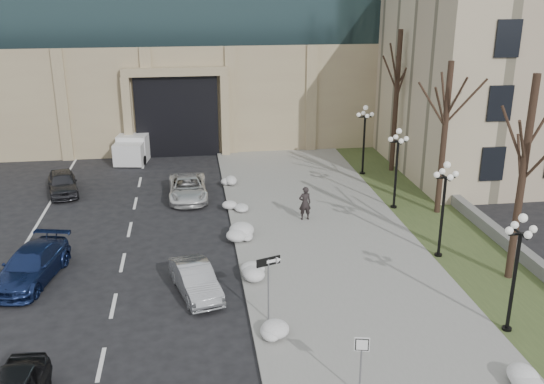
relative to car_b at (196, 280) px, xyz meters
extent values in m
cube|color=gray|center=(6.66, 3.45, -0.59)|extent=(9.00, 40.00, 0.12)
cube|color=gray|center=(2.16, 3.45, -0.58)|extent=(0.30, 40.00, 0.14)
cube|color=#394924|center=(13.16, 3.45, -0.60)|extent=(4.00, 40.00, 0.10)
cube|color=slate|center=(15.16, 5.45, -0.30)|extent=(0.50, 30.00, 0.70)
cube|color=tan|center=(1.16, 31.45, 3.35)|extent=(40.00, 20.00, 8.00)
cube|color=black|center=(-0.84, 22.45, 2.35)|extent=(6.00, 2.50, 6.00)
cube|color=tan|center=(-0.84, 21.05, 5.65)|extent=(7.50, 0.60, 0.60)
cube|color=tan|center=(-4.34, 21.05, 2.35)|extent=(0.60, 0.60, 6.00)
cube|color=tan|center=(2.66, 21.05, 2.35)|extent=(0.60, 0.60, 6.00)
cube|color=#C1B491|center=(25.16, 17.45, 5.35)|extent=(22.00, 18.00, 12.00)
cube|color=black|center=(17.16, 8.45, 1.85)|extent=(1.40, 0.25, 2.00)
cube|color=black|center=(17.16, 8.45, 5.35)|extent=(1.40, 0.25, 2.00)
cube|color=black|center=(17.16, 8.45, 8.85)|extent=(1.40, 0.25, 2.00)
imported|color=#A1A4A9|center=(0.00, 0.00, 0.00)|extent=(2.33, 4.15, 1.29)
imported|color=navy|center=(-7.07, 2.18, 0.08)|extent=(3.07, 5.32, 1.45)
imported|color=silver|center=(-0.23, 11.92, 0.02)|extent=(2.32, 4.86, 1.34)
imported|color=#2F2F34|center=(-7.84, 13.83, 0.06)|extent=(2.57, 4.40, 1.41)
imported|color=black|center=(6.04, 7.34, 0.41)|extent=(0.72, 0.50, 1.87)
cube|color=silver|center=(-3.84, 22.21, 0.30)|extent=(2.80, 5.02, 1.90)
cube|color=silver|center=(-4.27, 19.39, 0.21)|extent=(2.21, 1.81, 1.52)
cylinder|color=black|center=(-5.18, 19.72, -0.31)|extent=(0.34, 0.69, 0.67)
cylinder|color=black|center=(-3.31, 19.43, -0.31)|extent=(0.34, 0.69, 0.67)
cylinder|color=black|center=(-4.56, 23.76, -0.31)|extent=(0.34, 0.69, 0.67)
cylinder|color=black|center=(-2.68, 23.47, -0.31)|extent=(0.34, 0.69, 0.67)
cylinder|color=slate|center=(2.72, -2.64, 0.70)|extent=(0.06, 0.06, 2.68)
cube|color=black|center=(2.72, -2.64, 1.93)|extent=(0.94, 0.37, 0.33)
cube|color=white|center=(2.87, -2.61, 1.93)|extent=(0.44, 0.16, 0.12)
cone|color=white|center=(3.12, -2.53, 1.93)|extent=(0.30, 0.33, 0.27)
cylinder|color=slate|center=(4.95, -7.47, 0.43)|extent=(0.06, 0.06, 2.16)
cube|color=white|center=(4.95, -7.47, 1.32)|extent=(0.47, 0.14, 0.47)
cube|color=black|center=(4.95, -7.49, 1.32)|extent=(0.40, 0.10, 0.41)
cube|color=white|center=(4.95, -7.50, 1.32)|extent=(0.35, 0.09, 0.35)
ellipsoid|color=silver|center=(2.82, -3.88, -0.35)|extent=(1.10, 1.60, 0.36)
ellipsoid|color=silver|center=(2.33, 1.11, -0.35)|extent=(1.10, 1.60, 0.36)
ellipsoid|color=silver|center=(2.32, 5.18, -0.35)|extent=(1.10, 1.60, 0.36)
ellipsoid|color=silver|center=(2.44, 9.39, -0.35)|extent=(1.10, 1.60, 0.36)
ellipsoid|color=silver|center=(2.41, 13.99, -0.35)|extent=(1.10, 1.60, 0.36)
ellipsoid|color=silver|center=(10.59, -7.88, -0.35)|extent=(1.10, 1.60, 0.36)
cylinder|color=black|center=(11.46, -4.55, -0.55)|extent=(0.36, 0.36, 0.20)
cylinder|color=black|center=(11.46, -4.55, 1.35)|extent=(0.14, 0.14, 4.00)
cylinder|color=black|center=(11.46, -4.55, 3.35)|extent=(0.10, 0.90, 0.10)
cylinder|color=black|center=(11.46, -4.55, 3.35)|extent=(0.90, 0.10, 0.10)
sphere|color=white|center=(11.46, -4.55, 3.95)|extent=(0.32, 0.32, 0.32)
sphere|color=white|center=(11.91, -4.55, 3.50)|extent=(0.28, 0.28, 0.28)
sphere|color=white|center=(11.01, -4.55, 3.50)|extent=(0.28, 0.28, 0.28)
sphere|color=white|center=(11.46, -4.10, 3.50)|extent=(0.28, 0.28, 0.28)
sphere|color=white|center=(11.46, -5.00, 3.50)|extent=(0.28, 0.28, 0.28)
cylinder|color=black|center=(11.46, 1.95, -0.55)|extent=(0.36, 0.36, 0.20)
cylinder|color=black|center=(11.46, 1.95, 1.35)|extent=(0.14, 0.14, 4.00)
cylinder|color=black|center=(11.46, 1.95, 3.35)|extent=(0.10, 0.90, 0.10)
cylinder|color=black|center=(11.46, 1.95, 3.35)|extent=(0.90, 0.10, 0.10)
sphere|color=white|center=(11.46, 1.95, 3.95)|extent=(0.32, 0.32, 0.32)
sphere|color=white|center=(11.91, 1.95, 3.50)|extent=(0.28, 0.28, 0.28)
sphere|color=white|center=(11.01, 1.95, 3.50)|extent=(0.28, 0.28, 0.28)
sphere|color=white|center=(11.46, 2.40, 3.50)|extent=(0.28, 0.28, 0.28)
sphere|color=white|center=(11.46, 1.50, 3.50)|extent=(0.28, 0.28, 0.28)
cylinder|color=black|center=(11.46, 8.45, -0.55)|extent=(0.36, 0.36, 0.20)
cylinder|color=black|center=(11.46, 8.45, 1.35)|extent=(0.14, 0.14, 4.00)
cylinder|color=black|center=(11.46, 8.45, 3.35)|extent=(0.10, 0.90, 0.10)
cylinder|color=black|center=(11.46, 8.45, 3.35)|extent=(0.90, 0.10, 0.10)
sphere|color=white|center=(11.46, 8.45, 3.95)|extent=(0.32, 0.32, 0.32)
sphere|color=white|center=(11.91, 8.45, 3.50)|extent=(0.28, 0.28, 0.28)
sphere|color=white|center=(11.01, 8.45, 3.50)|extent=(0.28, 0.28, 0.28)
sphere|color=white|center=(11.46, 8.90, 3.50)|extent=(0.28, 0.28, 0.28)
sphere|color=white|center=(11.46, 8.00, 3.50)|extent=(0.28, 0.28, 0.28)
cylinder|color=black|center=(11.46, 14.95, -0.55)|extent=(0.36, 0.36, 0.20)
cylinder|color=black|center=(11.46, 14.95, 1.35)|extent=(0.14, 0.14, 4.00)
cylinder|color=black|center=(11.46, 14.95, 3.35)|extent=(0.10, 0.90, 0.10)
cylinder|color=black|center=(11.46, 14.95, 3.35)|extent=(0.90, 0.10, 0.10)
sphere|color=white|center=(11.46, 14.95, 3.95)|extent=(0.32, 0.32, 0.32)
sphere|color=white|center=(11.91, 14.95, 3.50)|extent=(0.28, 0.28, 0.28)
sphere|color=white|center=(11.01, 14.95, 3.50)|extent=(0.28, 0.28, 0.28)
sphere|color=white|center=(11.46, 15.40, 3.50)|extent=(0.28, 0.28, 0.28)
sphere|color=white|center=(11.46, 14.50, 3.50)|extent=(0.28, 0.28, 0.28)
cylinder|color=black|center=(13.66, -0.55, 3.85)|extent=(0.32, 0.32, 9.00)
cylinder|color=black|center=(13.66, 7.45, 3.60)|extent=(0.32, 0.32, 8.50)
cylinder|color=black|center=(13.66, 15.45, 4.10)|extent=(0.32, 0.32, 9.50)
camera|label=1|loc=(0.05, -22.81, 11.82)|focal=40.00mm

